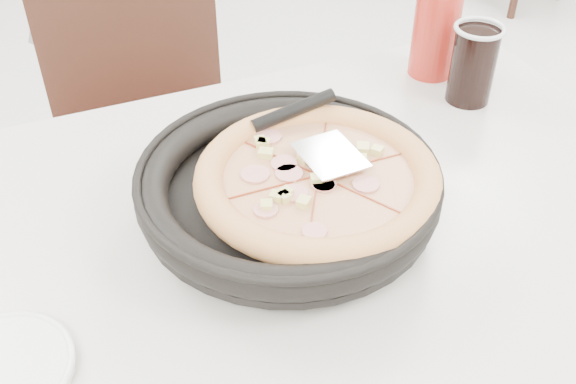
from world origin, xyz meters
name	(u,v)px	position (x,y,z in m)	size (l,w,h in m)	color
main_table	(288,382)	(-0.18, -0.15, 0.38)	(1.20, 0.80, 0.75)	beige
chair_far	(157,146)	(-0.24, 0.50, 0.47)	(0.42, 0.42, 0.95)	black
trivet	(295,218)	(-0.18, -0.16, 0.77)	(0.11, 0.11, 0.04)	black
pizza_pan	(288,197)	(-0.18, -0.15, 0.79)	(0.40, 0.40, 0.01)	black
pizza	(318,188)	(-0.14, -0.16, 0.81)	(0.29, 0.29, 0.02)	tan
pizza_server	(330,155)	(-0.12, -0.14, 0.84)	(0.07, 0.09, 0.00)	white
side_plate	(0,372)	(-0.57, -0.26, 0.76)	(0.16, 0.16, 0.01)	white
cola_glass	(473,66)	(0.24, 0.03, 0.81)	(0.08, 0.08, 0.13)	black
red_cup	(435,33)	(0.23, 0.14, 0.83)	(0.08, 0.08, 0.16)	#AB2319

